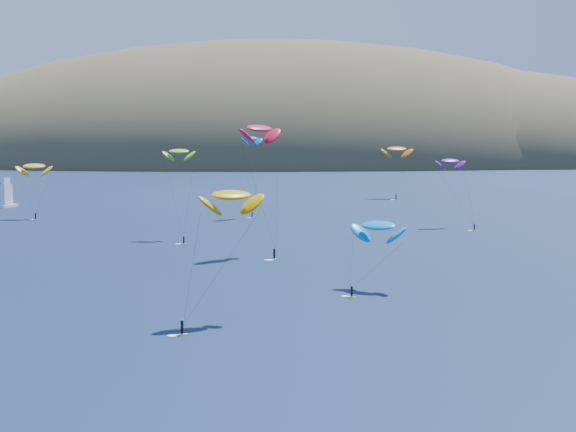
# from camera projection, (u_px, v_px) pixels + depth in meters

# --- Properties ---
(island) EXTENTS (730.00, 300.00, 210.00)m
(island) POSITION_uv_depth(u_px,v_px,m) (301.00, 176.00, 621.23)
(island) COLOR #3D3526
(island) RESTS_ON ground
(sailboat) EXTENTS (8.86, 7.87, 10.58)m
(sailboat) POSITION_uv_depth(u_px,v_px,m) (9.00, 204.00, 250.67)
(sailboat) COLOR silver
(sailboat) RESTS_ON ground
(kitesurfer_1) EXTENTS (9.46, 6.96, 16.81)m
(kitesurfer_1) POSITION_uv_depth(u_px,v_px,m) (34.00, 166.00, 217.69)
(kitesurfer_1) COLOR #BAD417
(kitesurfer_1) RESTS_ON ground
(kitesurfer_2) EXTENTS (10.78, 11.75, 18.00)m
(kitesurfer_2) POSITION_uv_depth(u_px,v_px,m) (231.00, 195.00, 99.52)
(kitesurfer_2) COLOR #BAD417
(kitesurfer_2) RESTS_ON ground
(kitesurfer_3) EXTENTS (6.85, 12.35, 21.16)m
(kitesurfer_3) POSITION_uv_depth(u_px,v_px,m) (179.00, 152.00, 176.77)
(kitesurfer_3) COLOR #BAD417
(kitesurfer_3) RESTS_ON ground
(kitesurfer_4) EXTENTS (7.54, 7.56, 23.84)m
(kitesurfer_4) POSITION_uv_depth(u_px,v_px,m) (251.00, 138.00, 219.67)
(kitesurfer_4) COLOR #BAD417
(kitesurfer_4) RESTS_ON ground
(kitesurfer_5) EXTENTS (10.00, 11.20, 11.97)m
(kitesurfer_5) POSITION_uv_depth(u_px,v_px,m) (378.00, 225.00, 120.03)
(kitesurfer_5) COLOR #BAD417
(kitesurfer_5) RESTS_ON ground
(kitesurfer_6) EXTENTS (8.51, 11.51, 18.39)m
(kitesurfer_6) POSITION_uv_depth(u_px,v_px,m) (450.00, 161.00, 198.57)
(kitesurfer_6) COLOR #BAD417
(kitesurfer_6) RESTS_ON ground
(kitesurfer_9) EXTENTS (9.99, 12.54, 26.83)m
(kitesurfer_9) POSITION_uv_depth(u_px,v_px,m) (260.00, 129.00, 152.50)
(kitesurfer_9) COLOR #BAD417
(kitesurfer_9) RESTS_ON ground
(kitesurfer_11) EXTENTS (11.83, 12.06, 20.58)m
(kitesurfer_11) POSITION_uv_depth(u_px,v_px,m) (397.00, 149.00, 284.38)
(kitesurfer_11) COLOR #BAD417
(kitesurfer_11) RESTS_ON ground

